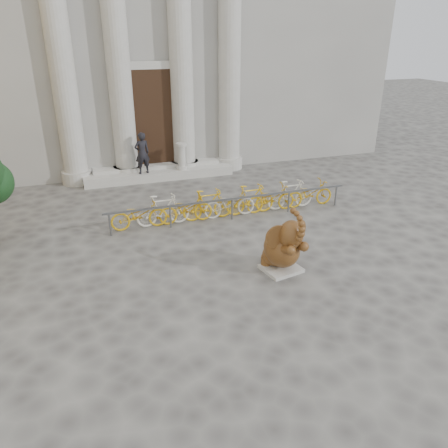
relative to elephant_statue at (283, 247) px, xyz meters
name	(u,v)px	position (x,y,z in m)	size (l,w,h in m)	color
ground	(241,298)	(-1.41, -0.81, -0.65)	(80.00, 80.00, 0.00)	#474442
classical_building	(128,21)	(-1.41, 14.13, 5.33)	(22.00, 10.70, 12.00)	gray
entrance_steps	(159,173)	(-1.41, 8.59, -0.47)	(6.00, 1.20, 0.36)	#A8A59E
elephant_statue	(283,247)	(0.00, 0.00, 0.00)	(1.18, 1.40, 1.79)	#A8A59E
bike_rack	(229,202)	(-0.06, 3.76, -0.15)	(8.00, 0.53, 1.00)	slate
pedestrian	(142,153)	(-2.09, 8.24, 0.52)	(0.60, 0.39, 1.63)	black
balustrade_post	(182,157)	(-0.51, 8.29, 0.20)	(0.44, 0.44, 1.08)	#A8A59E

